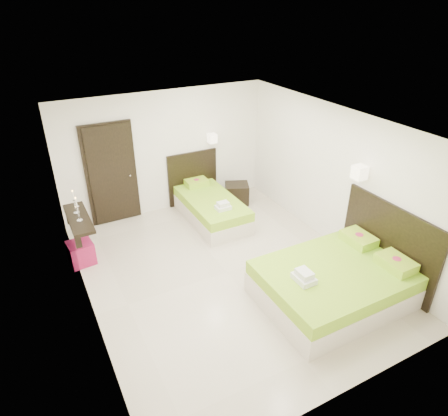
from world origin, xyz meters
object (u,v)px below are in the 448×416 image
bed_single (210,206)px  bed_double (338,280)px  ottoman (81,253)px  nightstand (237,193)px

bed_single → bed_double: 3.29m
bed_double → ottoman: size_ratio=5.38×
bed_single → ottoman: 2.76m
bed_single → bed_double: (0.64, -3.22, 0.04)m
bed_single → nightstand: (0.87, 0.36, -0.06)m
bed_double → nightstand: bearing=86.4°
ottoman → bed_single: bearing=8.0°
bed_double → nightstand: (0.23, 3.58, -0.10)m
bed_single → nightstand: bed_single is taller
bed_single → ottoman: size_ratio=4.71×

